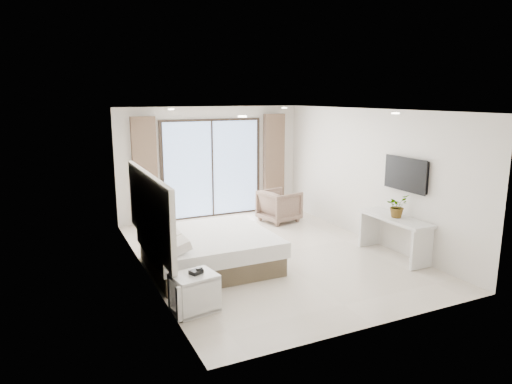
{
  "coord_description": "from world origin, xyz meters",
  "views": [
    {
      "loc": [
        -3.73,
        -7.38,
        2.95
      ],
      "look_at": [
        -0.07,
        0.4,
        1.13
      ],
      "focal_mm": 32.0,
      "sensor_mm": 36.0,
      "label": 1
    }
  ],
  "objects_px": {
    "nightstand": "(194,293)",
    "armchair": "(279,204)",
    "console_desk": "(394,228)",
    "bed": "(209,250)"
  },
  "relations": [
    {
      "from": "console_desk",
      "to": "nightstand",
      "type": "bearing_deg",
      "value": -172.31
    },
    {
      "from": "nightstand",
      "to": "console_desk",
      "type": "height_order",
      "value": "console_desk"
    },
    {
      "from": "nightstand",
      "to": "console_desk",
      "type": "relative_size",
      "value": 0.42
    },
    {
      "from": "bed",
      "to": "console_desk",
      "type": "xyz_separation_m",
      "value": [
        3.29,
        -0.96,
        0.25
      ]
    },
    {
      "from": "nightstand",
      "to": "armchair",
      "type": "bearing_deg",
      "value": 38.64
    },
    {
      "from": "bed",
      "to": "armchair",
      "type": "relative_size",
      "value": 2.54
    },
    {
      "from": "console_desk",
      "to": "bed",
      "type": "bearing_deg",
      "value": 163.67
    },
    {
      "from": "bed",
      "to": "armchair",
      "type": "distance_m",
      "value": 3.28
    },
    {
      "from": "console_desk",
      "to": "armchair",
      "type": "bearing_deg",
      "value": 104.12
    },
    {
      "from": "armchair",
      "to": "nightstand",
      "type": "bearing_deg",
      "value": 125.81
    }
  ]
}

